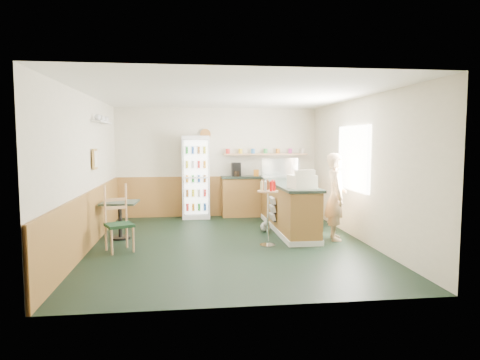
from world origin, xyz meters
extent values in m
plane|color=black|center=(0.00, 0.00, 0.00)|extent=(6.00, 6.00, 0.00)
cube|color=beige|center=(0.00, 3.01, 1.35)|extent=(5.00, 0.02, 2.70)
cube|color=beige|center=(-2.51, 0.00, 1.35)|extent=(0.02, 6.00, 2.70)
cube|color=beige|center=(2.51, 0.00, 1.35)|extent=(0.02, 6.00, 2.70)
cube|color=white|center=(0.00, 0.00, 2.71)|extent=(5.00, 6.00, 0.02)
cube|color=#9F6733|center=(0.00, 2.97, 0.50)|extent=(4.98, 0.05, 1.00)
cube|color=#9F6733|center=(-2.47, 0.00, 0.50)|extent=(0.05, 5.98, 1.00)
cube|color=white|center=(2.46, 0.30, 1.55)|extent=(0.06, 1.45, 1.25)
cube|color=#D6A350|center=(-2.45, 0.50, 1.55)|extent=(0.03, 0.32, 0.38)
cube|color=silver|center=(-2.40, 1.00, 2.25)|extent=(0.18, 1.20, 0.03)
cylinder|color=#9D6127|center=(-0.30, 2.94, 2.05)|extent=(0.26, 0.04, 0.26)
cube|color=#9F6733|center=(1.35, 1.07, 0.47)|extent=(0.60, 2.95, 0.95)
cube|color=silver|center=(1.35, 1.07, 0.05)|extent=(0.64, 2.97, 0.10)
cube|color=#29382F|center=(1.35, 1.08, 0.98)|extent=(0.68, 3.01, 0.05)
cube|color=#9F6733|center=(1.20, 2.80, 0.47)|extent=(2.20, 0.38, 0.95)
cube|color=#29382F|center=(1.20, 2.80, 0.98)|extent=(2.24, 0.42, 0.05)
cube|color=tan|center=(1.20, 2.88, 1.55)|extent=(2.10, 0.22, 0.04)
cube|color=black|center=(0.45, 2.80, 1.18)|extent=(0.22, 0.18, 0.34)
cylinder|color=#B2664C|center=(0.25, 2.88, 1.63)|extent=(0.10, 0.10, 0.12)
cylinder|color=#B2664C|center=(0.57, 2.88, 1.63)|extent=(0.10, 0.10, 0.12)
cylinder|color=#B2664C|center=(0.88, 2.88, 1.63)|extent=(0.10, 0.10, 0.12)
cylinder|color=#B2664C|center=(1.20, 2.88, 1.63)|extent=(0.10, 0.10, 0.12)
cylinder|color=#B2664C|center=(1.52, 2.88, 1.63)|extent=(0.10, 0.10, 0.12)
cylinder|color=#B2664C|center=(1.83, 2.88, 1.63)|extent=(0.10, 0.10, 0.12)
cylinder|color=#B2664C|center=(2.15, 2.88, 1.63)|extent=(0.10, 0.10, 0.12)
cube|color=white|center=(-0.55, 2.78, 1.00)|extent=(0.66, 0.47, 2.01)
cube|color=white|center=(-0.55, 2.55, 1.02)|extent=(0.56, 0.02, 1.77)
cube|color=silver|center=(-0.55, 2.48, 1.02)|extent=(0.60, 0.02, 1.84)
cube|color=silver|center=(1.35, 1.88, 1.04)|extent=(0.83, 0.43, 0.06)
cube|color=silver|center=(1.35, 1.88, 1.27)|extent=(0.81, 0.42, 0.42)
cube|color=beige|center=(1.35, -0.03, 1.13)|extent=(0.49, 0.51, 0.25)
imported|color=tan|center=(2.05, 0.10, 0.83)|extent=(0.49, 0.61, 1.66)
cylinder|color=silver|center=(0.67, -0.23, 0.01)|extent=(0.29, 0.29, 0.02)
cylinder|color=silver|center=(0.67, -0.23, 0.50)|extent=(0.04, 0.04, 0.98)
cylinder|color=tan|center=(0.67, -0.23, 0.99)|extent=(0.37, 0.37, 0.03)
cylinder|color=red|center=(0.78, -0.27, 1.09)|extent=(0.05, 0.05, 0.17)
cylinder|color=red|center=(0.77, -0.17, 1.09)|extent=(0.05, 0.05, 0.17)
cylinder|color=red|center=(0.69, -0.12, 1.09)|extent=(0.05, 0.05, 0.17)
cylinder|color=red|center=(0.59, -0.15, 1.09)|extent=(0.05, 0.05, 0.17)
cylinder|color=red|center=(0.56, -0.24, 1.09)|extent=(0.05, 0.05, 0.17)
cylinder|color=red|center=(0.61, -0.33, 1.09)|extent=(0.05, 0.05, 0.17)
cylinder|color=red|center=(0.71, -0.34, 1.09)|extent=(0.05, 0.05, 0.17)
cube|color=black|center=(1.01, 0.93, 0.25)|extent=(0.05, 0.41, 0.03)
cube|color=beige|center=(0.99, 0.93, 0.32)|extent=(0.09, 0.38, 0.14)
cube|color=black|center=(1.01, 0.93, 0.42)|extent=(0.05, 0.41, 0.03)
cube|color=beige|center=(0.99, 0.93, 0.49)|extent=(0.09, 0.38, 0.14)
cube|color=black|center=(1.01, 0.93, 0.59)|extent=(0.05, 0.41, 0.03)
cube|color=beige|center=(0.99, 0.93, 0.66)|extent=(0.09, 0.38, 0.14)
cylinder|color=black|center=(-2.05, 0.66, 0.02)|extent=(0.38, 0.38, 0.04)
cylinder|color=black|center=(-2.05, 0.66, 0.36)|extent=(0.08, 0.08, 0.66)
cube|color=#29382F|center=(-2.05, 0.66, 0.71)|extent=(0.70, 0.70, 0.04)
cube|color=black|center=(-1.92, -0.30, 0.45)|extent=(0.56, 0.56, 0.05)
cylinder|color=tan|center=(-2.10, -0.49, 0.22)|extent=(0.04, 0.04, 0.44)
cylinder|color=tan|center=(-1.73, -0.49, 0.22)|extent=(0.04, 0.04, 0.44)
cylinder|color=tan|center=(-2.10, -0.12, 0.22)|extent=(0.04, 0.04, 0.44)
cylinder|color=tan|center=(-1.73, -0.12, 0.22)|extent=(0.04, 0.04, 0.44)
cube|color=tan|center=(-1.92, -0.11, 0.80)|extent=(0.37, 0.20, 0.69)
sphere|color=gray|center=(0.84, 0.93, 0.10)|extent=(0.20, 0.20, 0.20)
sphere|color=gray|center=(0.84, 0.83, 0.19)|extent=(0.12, 0.12, 0.12)
camera|label=1|loc=(-0.75, -7.69, 1.89)|focal=32.00mm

